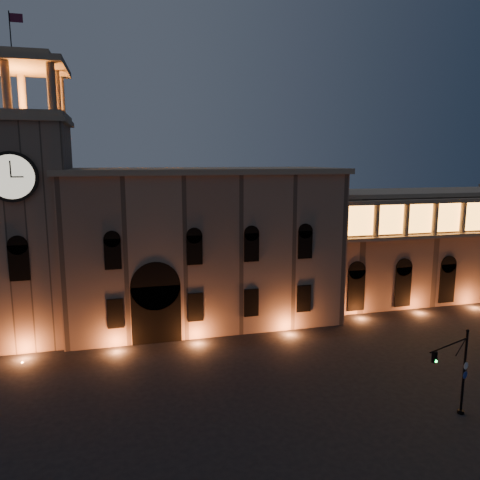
{
  "coord_description": "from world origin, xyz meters",
  "views": [
    {
      "loc": [
        -11.3,
        -30.09,
        18.54
      ],
      "look_at": [
        0.78,
        16.0,
        10.33
      ],
      "focal_mm": 35.0,
      "sensor_mm": 36.0,
      "label": 1
    }
  ],
  "objects": [
    {
      "name": "government_building",
      "position": [
        -2.08,
        21.93,
        8.77
      ],
      "size": [
        30.8,
        12.8,
        17.6
      ],
      "color": "#816754",
      "rests_on": "ground"
    },
    {
      "name": "colonnade_wing",
      "position": [
        32.0,
        23.92,
        7.33
      ],
      "size": [
        40.6,
        11.5,
        14.5
      ],
      "color": "#7C624F",
      "rests_on": "ground"
    },
    {
      "name": "traffic_light",
      "position": [
        11.85,
        -3.64,
        3.44
      ],
      "size": [
        4.52,
        1.89,
        6.55
      ],
      "rotation": [
        0.0,
        0.0,
        0.36
      ],
      "color": "black",
      "rests_on": "ground"
    },
    {
      "name": "ground",
      "position": [
        0.0,
        0.0,
        0.0
      ],
      "size": [
        160.0,
        160.0,
        0.0
      ],
      "primitive_type": "plane",
      "color": "black",
      "rests_on": "ground"
    },
    {
      "name": "clock_tower",
      "position": [
        -20.5,
        20.98,
        12.5
      ],
      "size": [
        9.8,
        9.8,
        32.4
      ],
      "color": "#816754",
      "rests_on": "ground"
    }
  ]
}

